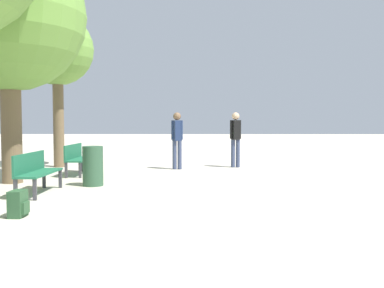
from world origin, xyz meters
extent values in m
plane|color=beige|center=(0.00, 0.00, 0.00)|extent=(80.00, 80.00, 0.00)
cube|color=#1E6042|center=(-2.12, 3.14, 0.41)|extent=(0.44, 1.55, 0.04)
cube|color=#1E6042|center=(-2.32, 3.14, 0.62)|extent=(0.04, 1.55, 0.38)
cube|color=#38383D|center=(-1.95, 2.41, 0.20)|extent=(0.06, 0.06, 0.39)
cube|color=#38383D|center=(-1.95, 3.87, 0.20)|extent=(0.06, 0.06, 0.39)
cube|color=#38383D|center=(-2.30, 2.41, 0.20)|extent=(0.06, 0.06, 0.39)
cube|color=#38383D|center=(-2.30, 3.87, 0.20)|extent=(0.06, 0.06, 0.39)
cube|color=#1E6042|center=(-2.12, 6.17, 0.41)|extent=(0.44, 1.55, 0.04)
cube|color=#1E6042|center=(-2.32, 6.17, 0.62)|extent=(0.04, 1.55, 0.38)
cube|color=#38383D|center=(-1.95, 5.44, 0.20)|extent=(0.06, 0.06, 0.39)
cube|color=#38383D|center=(-1.95, 6.90, 0.20)|extent=(0.06, 0.06, 0.39)
cube|color=#38383D|center=(-2.30, 5.44, 0.20)|extent=(0.06, 0.06, 0.39)
cube|color=#38383D|center=(-2.30, 6.90, 0.20)|extent=(0.06, 0.06, 0.39)
cylinder|color=brown|center=(-3.30, 4.60, 1.46)|extent=(0.46, 0.46, 2.91)
sphere|color=olive|center=(-3.30, 4.60, 3.87)|extent=(3.48, 3.48, 3.48)
cylinder|color=brown|center=(-3.30, 8.01, 1.52)|extent=(0.33, 0.33, 3.04)
sphere|color=olive|center=(-3.30, 8.01, 3.65)|extent=(2.21, 2.21, 2.21)
cube|color=#284C2D|center=(-1.70, 1.08, 0.20)|extent=(0.20, 0.32, 0.40)
cube|color=#284C2D|center=(-1.58, 1.08, 0.14)|extent=(0.04, 0.23, 0.18)
cylinder|color=#384260|center=(0.35, 7.41, 0.43)|extent=(0.12, 0.12, 0.85)
cylinder|color=#384260|center=(0.50, 7.41, 0.43)|extent=(0.12, 0.12, 0.85)
cube|color=navy|center=(0.42, 7.41, 1.16)|extent=(0.30, 0.29, 0.60)
cylinder|color=navy|center=(0.29, 7.41, 1.17)|extent=(0.09, 0.09, 0.57)
cylinder|color=navy|center=(0.55, 7.41, 1.17)|extent=(0.09, 0.09, 0.57)
sphere|color=brown|center=(0.42, 7.41, 1.58)|extent=(0.23, 0.23, 0.23)
cylinder|color=#384260|center=(2.13, 7.96, 0.43)|extent=(0.13, 0.13, 0.86)
cylinder|color=#384260|center=(2.28, 7.96, 0.43)|extent=(0.13, 0.13, 0.86)
cube|color=black|center=(2.21, 7.96, 1.16)|extent=(0.26, 0.28, 0.61)
cylinder|color=black|center=(2.08, 7.96, 1.18)|extent=(0.09, 0.09, 0.58)
cylinder|color=black|center=(2.34, 7.96, 1.18)|extent=(0.09, 0.09, 0.58)
sphere|color=tan|center=(2.21, 7.96, 1.59)|extent=(0.23, 0.23, 0.23)
cylinder|color=#2D5138|center=(-1.31, 4.17, 0.44)|extent=(0.45, 0.45, 0.88)
camera|label=1|loc=(0.99, -5.27, 1.46)|focal=40.00mm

